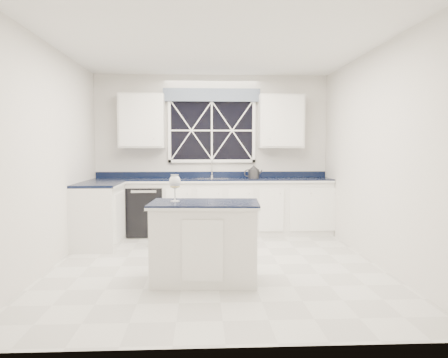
{
  "coord_description": "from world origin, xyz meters",
  "views": [
    {
      "loc": [
        -0.17,
        -5.33,
        1.46
      ],
      "look_at": [
        0.12,
        0.4,
        1.04
      ],
      "focal_mm": 35.0,
      "sensor_mm": 36.0,
      "label": 1
    }
  ],
  "objects": [
    {
      "name": "rug",
      "position": [
        -0.37,
        1.24,
        0.01
      ],
      "size": [
        1.24,
        0.9,
        0.02
      ],
      "rotation": [
        0.0,
        0.0,
        -0.21
      ],
      "color": "#AEADA9",
      "rests_on": "ground"
    },
    {
      "name": "back_wall",
      "position": [
        0.0,
        2.25,
        1.35
      ],
      "size": [
        4.0,
        0.1,
        2.7
      ],
      "primitive_type": "cube",
      "color": "silver",
      "rests_on": "ground"
    },
    {
      "name": "island",
      "position": [
        -0.14,
        -0.64,
        0.44
      ],
      "size": [
        1.21,
        0.78,
        0.87
      ],
      "rotation": [
        0.0,
        0.0,
        -0.07
      ],
      "color": "silver",
      "rests_on": "ground"
    },
    {
      "name": "wine_glass",
      "position": [
        -0.47,
        -0.58,
        1.07
      ],
      "size": [
        0.12,
        0.12,
        0.3
      ],
      "color": "silver",
      "rests_on": "island"
    },
    {
      "name": "faucet",
      "position": [
        0.0,
        2.14,
        1.1
      ],
      "size": [
        0.05,
        0.2,
        0.3
      ],
      "color": "silver",
      "rests_on": "countertop"
    },
    {
      "name": "kettle",
      "position": [
        0.69,
        1.95,
        1.04
      ],
      "size": [
        0.31,
        0.2,
        0.22
      ],
      "rotation": [
        0.0,
        0.0,
        -0.07
      ],
      "color": "#303033",
      "rests_on": "countertop"
    },
    {
      "name": "countertop",
      "position": [
        0.0,
        1.95,
        0.92
      ],
      "size": [
        3.98,
        0.64,
        0.04
      ],
      "primitive_type": "cube",
      "color": "black",
      "rests_on": "base_cabinets"
    },
    {
      "name": "ground",
      "position": [
        0.0,
        0.0,
        0.0
      ],
      "size": [
        4.5,
        4.5,
        0.0
      ],
      "primitive_type": "plane",
      "color": "silver",
      "rests_on": "ground"
    },
    {
      "name": "dishwasher",
      "position": [
        -1.1,
        1.95,
        0.41
      ],
      "size": [
        0.6,
        0.58,
        0.82
      ],
      "primitive_type": "cube",
      "color": "black",
      "rests_on": "ground"
    },
    {
      "name": "base_cabinets",
      "position": [
        -0.33,
        1.78,
        0.45
      ],
      "size": [
        3.99,
        1.6,
        0.9
      ],
      "color": "silver",
      "rests_on": "ground"
    },
    {
      "name": "window",
      "position": [
        0.0,
        2.2,
        1.83
      ],
      "size": [
        1.65,
        0.09,
        1.26
      ],
      "color": "black",
      "rests_on": "ground"
    },
    {
      "name": "soap_bottle",
      "position": [
        0.68,
        2.09,
        1.03
      ],
      "size": [
        0.08,
        0.08,
        0.18
      ],
      "primitive_type": "imported",
      "rotation": [
        0.0,
        0.0,
        -0.01
      ],
      "color": "silver",
      "rests_on": "countertop"
    },
    {
      "name": "upper_cabinets",
      "position": [
        0.0,
        2.08,
        1.9
      ],
      "size": [
        3.1,
        0.34,
        0.9
      ],
      "color": "silver",
      "rests_on": "ground"
    }
  ]
}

